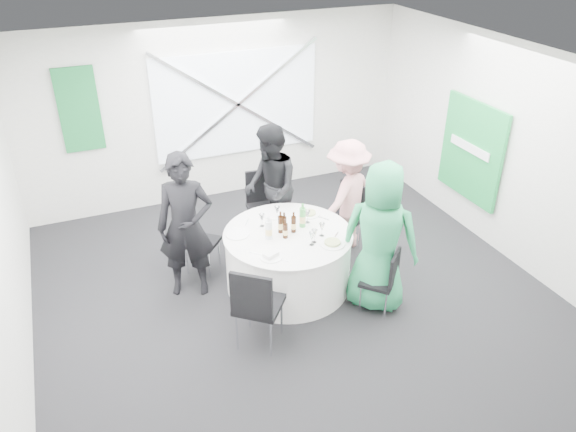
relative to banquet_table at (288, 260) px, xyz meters
name	(u,v)px	position (x,y,z in m)	size (l,w,h in m)	color
floor	(294,294)	(0.00, -0.20, -0.38)	(6.00, 6.00, 0.00)	black
ceiling	(296,67)	(0.00, -0.20, 2.42)	(6.00, 6.00, 0.00)	white
wall_back	(218,111)	(0.00, 2.80, 1.02)	(6.00, 6.00, 0.00)	silver
wall_front	(469,377)	(0.00, -3.20, 1.02)	(6.00, 6.00, 0.00)	silver
wall_left	(0,249)	(-3.00, -0.20, 1.02)	(6.00, 6.00, 0.00)	silver
wall_right	(508,152)	(3.00, -0.20, 1.02)	(6.00, 6.00, 0.00)	silver
window_panel	(237,104)	(0.30, 2.76, 1.12)	(2.60, 0.03, 1.60)	silver
window_brace_a	(238,104)	(0.30, 2.72, 1.12)	(0.05, 0.05, 3.16)	silver
window_brace_b	(238,104)	(0.30, 2.72, 1.12)	(0.05, 0.05, 3.16)	silver
green_banner	(79,110)	(-2.00, 2.75, 1.32)	(0.55, 0.04, 1.20)	#135F2F
green_sign	(471,151)	(2.94, 0.40, 0.82)	(0.05, 1.20, 1.40)	green
banquet_table	(288,260)	(0.00, 0.00, 0.00)	(1.56, 1.56, 0.76)	white
chair_back	(263,200)	(0.14, 1.25, 0.20)	(0.49, 0.50, 0.98)	black
chair_back_left	(196,236)	(-0.94, 0.80, 0.11)	(0.55, 0.54, 0.85)	black
chair_back_right	(347,212)	(1.09, 0.53, 0.17)	(0.58, 0.57, 0.94)	black
chair_front_right	(385,277)	(0.83, -0.88, 0.09)	(0.52, 0.52, 0.82)	black
chair_front_left	(256,302)	(-0.74, -0.91, 0.23)	(0.66, 0.66, 1.03)	black
person_man_back_left	(186,226)	(-1.14, 0.38, 0.53)	(0.66, 0.44, 1.82)	black
person_man_back	(271,188)	(0.16, 0.99, 0.50)	(0.85, 0.47, 1.75)	black
person_woman_pink	(347,196)	(1.08, 0.54, 0.41)	(1.02, 0.47, 1.58)	pink
person_woman_green	(380,238)	(0.82, -0.72, 0.53)	(0.89, 0.58, 1.83)	#29985D
plate_back	(274,214)	(0.02, 0.49, 0.39)	(0.29, 0.29, 0.01)	white
plate_back_left	(237,234)	(-0.57, 0.21, 0.39)	(0.29, 0.29, 0.01)	white
plate_back_right	(309,213)	(0.42, 0.33, 0.40)	(0.27, 0.27, 0.04)	white
plate_front_right	(332,243)	(0.38, -0.42, 0.40)	(0.29, 0.29, 0.04)	white
plate_front_left	(271,257)	(-0.38, -0.41, 0.39)	(0.25, 0.25, 0.01)	white
napkin	(271,255)	(-0.37, -0.40, 0.42)	(0.16, 0.11, 0.04)	white
beer_bottle_a	(280,224)	(-0.07, 0.06, 0.49)	(0.06, 0.06, 0.28)	#321709
beer_bottle_b	(284,224)	(-0.02, 0.08, 0.47)	(0.06, 0.06, 0.24)	#321709
beer_bottle_c	(294,224)	(0.08, 0.01, 0.48)	(0.06, 0.06, 0.27)	#321709
beer_bottle_d	(285,231)	(-0.07, -0.08, 0.47)	(0.06, 0.06, 0.25)	#321709
green_water_bottle	(303,218)	(0.23, 0.09, 0.50)	(0.08, 0.08, 0.31)	green
clear_water_bottle	(269,230)	(-0.25, -0.02, 0.49)	(0.08, 0.08, 0.29)	silver
wine_glass_a	(277,210)	(0.02, 0.39, 0.50)	(0.07, 0.07, 0.17)	white
wine_glass_b	(322,227)	(0.35, -0.20, 0.50)	(0.07, 0.07, 0.17)	white
wine_glass_c	(262,217)	(-0.23, 0.28, 0.50)	(0.07, 0.07, 0.17)	white
wine_glass_d	(308,214)	(0.32, 0.15, 0.50)	(0.07, 0.07, 0.17)	white
wine_glass_e	(314,233)	(0.21, -0.30, 0.50)	(0.07, 0.07, 0.17)	white
wine_glass_f	(312,236)	(0.15, -0.34, 0.50)	(0.07, 0.07, 0.17)	white
fork_a	(255,253)	(-0.51, -0.26, 0.38)	(0.01, 0.15, 0.01)	silver
knife_a	(283,260)	(-0.27, -0.51, 0.38)	(0.01, 0.15, 0.01)	silver
fork_b	(324,218)	(0.55, 0.16, 0.38)	(0.01, 0.15, 0.01)	silver
knife_b	(306,212)	(0.41, 0.40, 0.38)	(0.01, 0.15, 0.01)	silver
fork_c	(247,222)	(-0.37, 0.44, 0.38)	(0.01, 0.15, 0.01)	silver
knife_c	(240,237)	(-0.56, 0.15, 0.38)	(0.01, 0.15, 0.01)	silver
fork_d	(330,247)	(0.33, -0.47, 0.38)	(0.01, 0.15, 0.01)	silver
knife_d	(336,235)	(0.51, -0.26, 0.38)	(0.01, 0.15, 0.01)	silver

